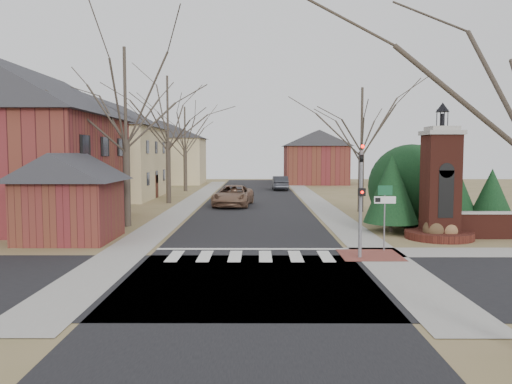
{
  "coord_description": "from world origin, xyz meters",
  "views": [
    {
      "loc": [
        0.29,
        -18.7,
        4.1
      ],
      "look_at": [
        0.21,
        6.0,
        2.16
      ],
      "focal_mm": 35.0,
      "sensor_mm": 36.0,
      "label": 1
    }
  ],
  "objects_px": {
    "sign_post": "(385,205)",
    "brick_gate_monument": "(440,194)",
    "distant_car": "(280,183)",
    "pickup_truck": "(233,196)",
    "traffic_signal_pole": "(361,192)"
  },
  "relations": [
    {
      "from": "pickup_truck",
      "to": "traffic_signal_pole",
      "type": "bearing_deg",
      "value": -67.07
    },
    {
      "from": "traffic_signal_pole",
      "to": "brick_gate_monument",
      "type": "height_order",
      "value": "brick_gate_monument"
    },
    {
      "from": "brick_gate_monument",
      "to": "pickup_truck",
      "type": "distance_m",
      "value": 18.17
    },
    {
      "from": "sign_post",
      "to": "distant_car",
      "type": "height_order",
      "value": "sign_post"
    },
    {
      "from": "sign_post",
      "to": "pickup_truck",
      "type": "relative_size",
      "value": 0.48
    },
    {
      "from": "sign_post",
      "to": "distant_car",
      "type": "bearing_deg",
      "value": 94.63
    },
    {
      "from": "brick_gate_monument",
      "to": "pickup_truck",
      "type": "relative_size",
      "value": 1.12
    },
    {
      "from": "sign_post",
      "to": "brick_gate_monument",
      "type": "relative_size",
      "value": 0.42
    },
    {
      "from": "sign_post",
      "to": "brick_gate_monument",
      "type": "xyz_separation_m",
      "value": [
        3.41,
        3.01,
        0.22
      ]
    },
    {
      "from": "distant_car",
      "to": "traffic_signal_pole",
      "type": "bearing_deg",
      "value": 91.19
    },
    {
      "from": "brick_gate_monument",
      "to": "distant_car",
      "type": "distance_m",
      "value": 32.3
    },
    {
      "from": "sign_post",
      "to": "pickup_truck",
      "type": "xyz_separation_m",
      "value": [
        -7.19,
        17.71,
        -1.14
      ]
    },
    {
      "from": "sign_post",
      "to": "pickup_truck",
      "type": "height_order",
      "value": "sign_post"
    },
    {
      "from": "sign_post",
      "to": "distant_car",
      "type": "distance_m",
      "value": 34.81
    },
    {
      "from": "distant_car",
      "to": "sign_post",
      "type": "bearing_deg",
      "value": 93.42
    }
  ]
}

